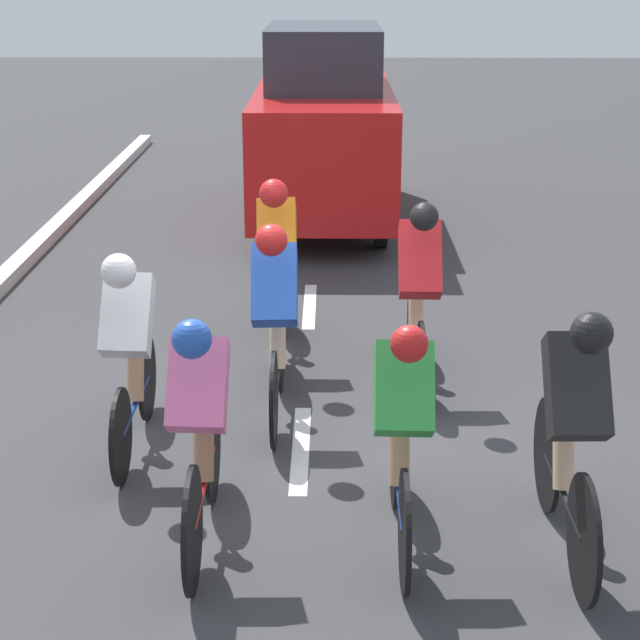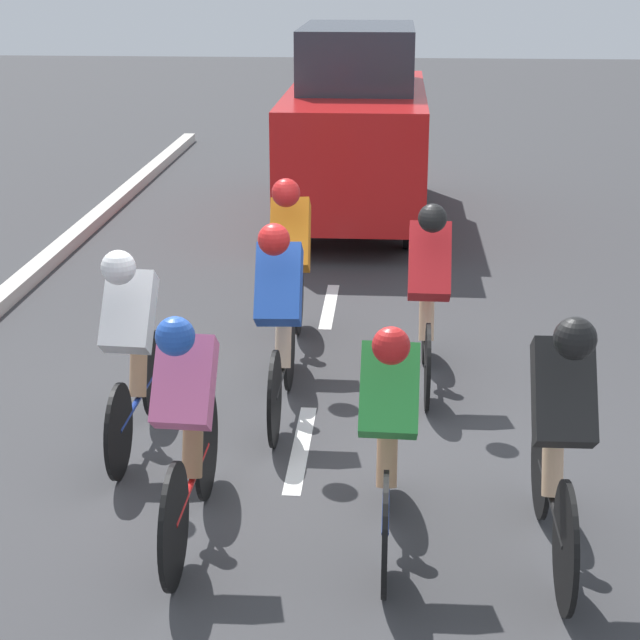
{
  "view_description": "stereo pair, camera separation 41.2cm",
  "coord_description": "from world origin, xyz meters",
  "px_view_note": "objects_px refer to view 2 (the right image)",
  "views": [
    {
      "loc": [
        -0.21,
        6.84,
        3.26
      ],
      "look_at": [
        -0.13,
        0.08,
        0.95
      ],
      "focal_mm": 60.0,
      "sensor_mm": 36.0,
      "label": 1
    },
    {
      "loc": [
        -0.62,
        6.82,
        3.26
      ],
      "look_at": [
        -0.13,
        0.08,
        0.95
      ],
      "focal_mm": 60.0,
      "sensor_mm": 36.0,
      "label": 2
    }
  ],
  "objects_px": {
    "cyclist_red": "(428,290)",
    "cyclist_orange": "(291,262)",
    "cyclist_green": "(388,432)",
    "cyclist_white": "(131,342)",
    "cyclist_black": "(560,434)",
    "cyclist_blue": "(280,315)",
    "support_car": "(357,127)",
    "cyclist_pink": "(187,423)"
  },
  "relations": [
    {
      "from": "cyclist_white",
      "to": "cyclist_black",
      "type": "relative_size",
      "value": 0.97
    },
    {
      "from": "cyclist_green",
      "to": "support_car",
      "type": "height_order",
      "value": "support_car"
    },
    {
      "from": "cyclist_pink",
      "to": "support_car",
      "type": "bearing_deg",
      "value": -94.45
    },
    {
      "from": "cyclist_red",
      "to": "cyclist_white",
      "type": "height_order",
      "value": "cyclist_red"
    },
    {
      "from": "cyclist_blue",
      "to": "cyclist_white",
      "type": "height_order",
      "value": "cyclist_blue"
    },
    {
      "from": "cyclist_red",
      "to": "cyclist_orange",
      "type": "relative_size",
      "value": 0.99
    },
    {
      "from": "cyclist_green",
      "to": "support_car",
      "type": "xyz_separation_m",
      "value": [
        0.5,
        -8.19,
        0.45
      ]
    },
    {
      "from": "cyclist_white",
      "to": "support_car",
      "type": "height_order",
      "value": "support_car"
    },
    {
      "from": "cyclist_green",
      "to": "cyclist_red",
      "type": "bearing_deg",
      "value": -96.47
    },
    {
      "from": "cyclist_green",
      "to": "cyclist_blue",
      "type": "distance_m",
      "value": 1.98
    },
    {
      "from": "cyclist_green",
      "to": "cyclist_blue",
      "type": "xyz_separation_m",
      "value": [
        0.8,
        -1.81,
        0.06
      ]
    },
    {
      "from": "cyclist_blue",
      "to": "cyclist_orange",
      "type": "bearing_deg",
      "value": -87.97
    },
    {
      "from": "cyclist_pink",
      "to": "support_car",
      "type": "xyz_separation_m",
      "value": [
        -0.64,
        -8.18,
        0.43
      ]
    },
    {
      "from": "cyclist_green",
      "to": "cyclist_red",
      "type": "distance_m",
      "value": 2.52
    },
    {
      "from": "cyclist_pink",
      "to": "cyclist_black",
      "type": "relative_size",
      "value": 1.0
    },
    {
      "from": "cyclist_red",
      "to": "cyclist_white",
      "type": "xyz_separation_m",
      "value": [
        2.03,
        1.27,
        -0.02
      ]
    },
    {
      "from": "cyclist_black",
      "to": "cyclist_blue",
      "type": "bearing_deg",
      "value": -47.48
    },
    {
      "from": "cyclist_green",
      "to": "cyclist_orange",
      "type": "xyz_separation_m",
      "value": [
        0.85,
        -3.14,
        0.08
      ]
    },
    {
      "from": "cyclist_green",
      "to": "cyclist_pink",
      "type": "relative_size",
      "value": 0.95
    },
    {
      "from": "cyclist_black",
      "to": "support_car",
      "type": "height_order",
      "value": "support_car"
    },
    {
      "from": "cyclist_blue",
      "to": "support_car",
      "type": "bearing_deg",
      "value": -92.71
    },
    {
      "from": "support_car",
      "to": "cyclist_pink",
      "type": "bearing_deg",
      "value": 85.55
    },
    {
      "from": "cyclist_white",
      "to": "cyclist_pink",
      "type": "xyz_separation_m",
      "value": [
        -0.62,
        1.23,
        -0.03
      ]
    },
    {
      "from": "cyclist_red",
      "to": "support_car",
      "type": "relative_size",
      "value": 0.37
    },
    {
      "from": "cyclist_blue",
      "to": "cyclist_white",
      "type": "bearing_deg",
      "value": 31.0
    },
    {
      "from": "cyclist_orange",
      "to": "cyclist_pink",
      "type": "bearing_deg",
      "value": 84.74
    },
    {
      "from": "cyclist_orange",
      "to": "cyclist_black",
      "type": "bearing_deg",
      "value": 118.92
    },
    {
      "from": "cyclist_red",
      "to": "cyclist_orange",
      "type": "bearing_deg",
      "value": -29.28
    },
    {
      "from": "cyclist_red",
      "to": "cyclist_blue",
      "type": "bearing_deg",
      "value": 32.72
    },
    {
      "from": "cyclist_blue",
      "to": "cyclist_white",
      "type": "distance_m",
      "value": 1.11
    },
    {
      "from": "cyclist_green",
      "to": "cyclist_blue",
      "type": "relative_size",
      "value": 0.95
    },
    {
      "from": "cyclist_green",
      "to": "cyclist_white",
      "type": "relative_size",
      "value": 0.98
    },
    {
      "from": "cyclist_red",
      "to": "cyclist_black",
      "type": "height_order",
      "value": "cyclist_black"
    },
    {
      "from": "cyclist_pink",
      "to": "cyclist_red",
      "type": "bearing_deg",
      "value": -119.63
    },
    {
      "from": "cyclist_red",
      "to": "support_car",
      "type": "distance_m",
      "value": 5.75
    },
    {
      "from": "cyclist_red",
      "to": "cyclist_pink",
      "type": "bearing_deg",
      "value": 60.37
    },
    {
      "from": "cyclist_green",
      "to": "support_car",
      "type": "relative_size",
      "value": 0.37
    },
    {
      "from": "cyclist_orange",
      "to": "support_car",
      "type": "distance_m",
      "value": 5.08
    },
    {
      "from": "cyclist_green",
      "to": "cyclist_pink",
      "type": "distance_m",
      "value": 1.13
    },
    {
      "from": "cyclist_green",
      "to": "cyclist_pink",
      "type": "xyz_separation_m",
      "value": [
        1.13,
        -0.01,
        0.01
      ]
    },
    {
      "from": "cyclist_black",
      "to": "support_car",
      "type": "distance_m",
      "value": 8.4
    },
    {
      "from": "cyclist_green",
      "to": "cyclist_white",
      "type": "bearing_deg",
      "value": -35.25
    }
  ]
}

